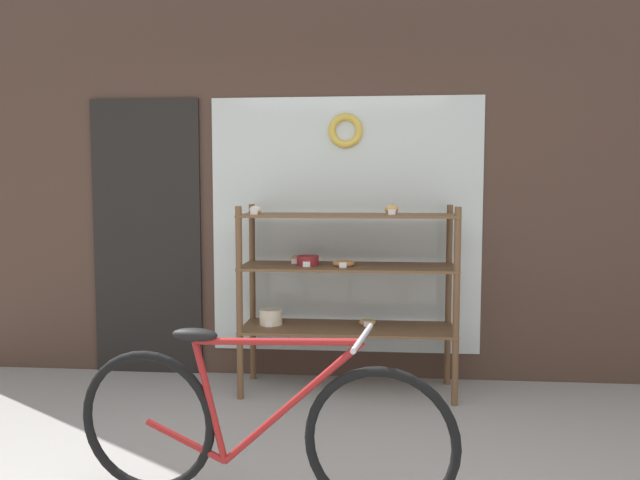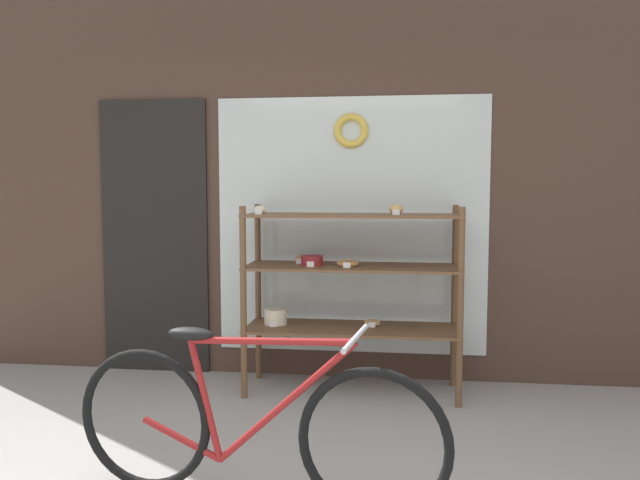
# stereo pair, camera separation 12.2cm
# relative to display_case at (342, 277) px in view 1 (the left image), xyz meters

# --- Properties ---
(storefront_facade) EXTENTS (6.25, 0.13, 3.25)m
(storefront_facade) POSITION_rel_display_case_xyz_m (-0.23, 0.38, 0.78)
(storefront_facade) COLOR #473328
(storefront_facade) RESTS_ON ground_plane
(display_case) EXTENTS (1.48, 0.49, 1.32)m
(display_case) POSITION_rel_display_case_xyz_m (0.00, 0.00, 0.00)
(display_case) COLOR brown
(display_case) RESTS_ON ground_plane
(bicycle) EXTENTS (1.77, 0.46, 0.81)m
(bicycle) POSITION_rel_display_case_xyz_m (-0.29, -1.61, -0.45)
(bicycle) COLOR black
(bicycle) RESTS_ON ground_plane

